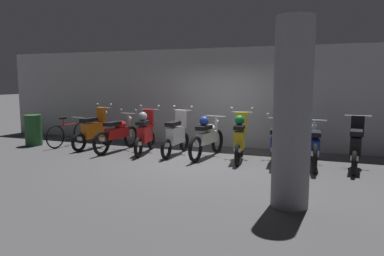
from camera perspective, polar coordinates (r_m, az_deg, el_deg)
The scene contains 14 objects.
ground_plane at distance 8.91m, azimuth 1.32°, elevation -5.27°, with size 80.00×80.00×0.00m, color #4C4C4F.
back_wall at distance 10.95m, azimuth 5.49°, elevation 4.79°, with size 16.00×0.30×2.92m, color #ADADB2.
motorbike_slot_0 at distance 10.92m, azimuth -15.10°, elevation -0.35°, with size 0.59×1.68×1.29m.
motorbike_slot_1 at distance 10.33m, azimuth -11.62°, elevation -0.88°, with size 0.59×1.95×1.15m.
motorbike_slot_2 at distance 9.90m, azimuth -7.37°, elevation -0.70°, with size 0.58×1.67×1.29m.
motorbike_slot_3 at distance 9.62m, azimuth -2.48°, elevation -1.13°, with size 0.59×1.68×1.29m.
motorbike_slot_4 at distance 9.29m, azimuth 2.41°, elevation -1.45°, with size 0.56×1.95×1.08m.
motorbike_slot_5 at distance 9.00m, azimuth 7.53°, elevation -1.52°, with size 0.58×1.68×1.29m.
motorbike_slot_6 at distance 8.95m, azimuth 13.10°, elevation -2.20°, with size 0.59×1.95×1.15m.
motorbike_slot_7 at distance 8.74m, azimuth 18.64°, elevation -2.64°, with size 0.56×1.95×1.03m.
motorbike_slot_8 at distance 8.80m, azimuth 24.36°, elevation -2.62°, with size 0.56×1.68×1.18m.
bicycle at distance 11.60m, azimuth -18.78°, elevation -0.87°, with size 0.50×1.72×0.89m.
support_pillar at distance 5.74m, azimuth 15.48°, elevation 2.14°, with size 0.58×0.58×2.92m, color gray.
trash_bin at distance 12.06m, azimuth -23.66°, elevation -0.31°, with size 0.49×0.49×0.93m, color #26592D.
Camera 1 is at (2.91, -8.19, 1.96)m, focal length 33.94 mm.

